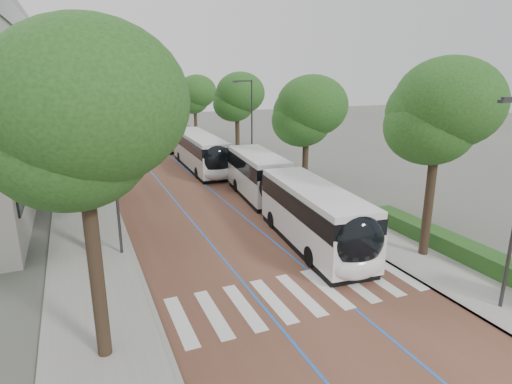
{
  "coord_description": "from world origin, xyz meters",
  "views": [
    {
      "loc": [
        -7.68,
        -12.79,
        8.91
      ],
      "look_at": [
        1.28,
        8.16,
        2.4
      ],
      "focal_mm": 30.0,
      "sensor_mm": 36.0,
      "label": 1
    }
  ],
  "objects": [
    {
      "name": "zebra_crossing",
      "position": [
        0.2,
        1.0,
        0.03
      ],
      "size": [
        10.55,
        3.6,
        0.01
      ],
      "color": "silver",
      "rests_on": "ground"
    },
    {
      "name": "road",
      "position": [
        0.0,
        40.0,
        0.01
      ],
      "size": [
        11.0,
        140.0,
        0.02
      ],
      "primitive_type": "cube",
      "color": "brown",
      "rests_on": "ground"
    },
    {
      "name": "ground",
      "position": [
        0.0,
        0.0,
        0.0
      ],
      "size": [
        160.0,
        160.0,
        0.0
      ],
      "primitive_type": "plane",
      "color": "#51544C",
      "rests_on": "ground"
    },
    {
      "name": "bus_queued_1",
      "position": [
        2.73,
        38.57,
        1.62
      ],
      "size": [
        2.68,
        12.43,
        3.2
      ],
      "rotation": [
        0.0,
        0.0,
        0.01
      ],
      "color": "silver",
      "rests_on": "ground"
    },
    {
      "name": "lead_bus",
      "position": [
        3.66,
        9.11,
        1.63
      ],
      "size": [
        4.28,
        18.55,
        3.2
      ],
      "rotation": [
        0.0,
        0.0,
        -0.1
      ],
      "color": "black",
      "rests_on": "ground"
    },
    {
      "name": "lamp_post_left",
      "position": [
        -6.1,
        8.0,
        4.12
      ],
      "size": [
        0.14,
        0.14,
        8.0
      ],
      "primitive_type": "cylinder",
      "color": "#313134",
      "rests_on": "sidewalk_left"
    },
    {
      "name": "sidewalk_left",
      "position": [
        -7.5,
        40.0,
        0.06
      ],
      "size": [
        4.0,
        140.0,
        0.12
      ],
      "primitive_type": "cube",
      "color": "gray",
      "rests_on": "ground"
    },
    {
      "name": "lane_line_left",
      "position": [
        -1.6,
        40.0,
        0.02
      ],
      "size": [
        0.12,
        126.0,
        0.01
      ],
      "primitive_type": "cube",
      "color": "blue",
      "rests_on": "road"
    },
    {
      "name": "streetlight_far",
      "position": [
        6.62,
        22.0,
        4.82
      ],
      "size": [
        1.82,
        0.2,
        8.0
      ],
      "color": "#313134",
      "rests_on": "sidewalk_right"
    },
    {
      "name": "bus_queued_0",
      "position": [
        2.87,
        24.79,
        1.62
      ],
      "size": [
        2.89,
        12.47,
        3.2
      ],
      "rotation": [
        0.0,
        0.0,
        -0.03
      ],
      "color": "silver",
      "rests_on": "ground"
    },
    {
      "name": "bus_queued_2",
      "position": [
        2.94,
        51.42,
        1.62
      ],
      "size": [
        3.19,
        12.52,
        3.2
      ],
      "rotation": [
        0.0,
        0.0,
        -0.06
      ],
      "color": "silver",
      "rests_on": "ground"
    },
    {
      "name": "trees_left",
      "position": [
        -7.5,
        27.08,
        6.97
      ],
      "size": [
        6.3,
        60.77,
        9.97
      ],
      "color": "black",
      "rests_on": "ground"
    },
    {
      "name": "bus_queued_3",
      "position": [
        2.78,
        63.57,
        1.62
      ],
      "size": [
        2.75,
        12.44,
        3.2
      ],
      "rotation": [
        0.0,
        0.0,
        -0.02
      ],
      "color": "silver",
      "rests_on": "ground"
    },
    {
      "name": "kerb_left",
      "position": [
        -5.6,
        40.0,
        0.06
      ],
      "size": [
        0.2,
        140.0,
        0.14
      ],
      "primitive_type": "cube",
      "color": "gray",
      "rests_on": "ground"
    },
    {
      "name": "kerb_right",
      "position": [
        5.6,
        40.0,
        0.06
      ],
      "size": [
        0.2,
        140.0,
        0.14
      ],
      "primitive_type": "cube",
      "color": "gray",
      "rests_on": "ground"
    },
    {
      "name": "trees_right",
      "position": [
        7.7,
        22.72,
        6.06
      ],
      "size": [
        5.16,
        47.02,
        8.97
      ],
      "color": "black",
      "rests_on": "ground"
    },
    {
      "name": "sidewalk_right",
      "position": [
        7.5,
        40.0,
        0.06
      ],
      "size": [
        4.0,
        140.0,
        0.12
      ],
      "primitive_type": "cube",
      "color": "gray",
      "rests_on": "ground"
    },
    {
      "name": "lane_line_right",
      "position": [
        1.6,
        40.0,
        0.02
      ],
      "size": [
        0.12,
        126.0,
        0.01
      ],
      "primitive_type": "cube",
      "color": "blue",
      "rests_on": "road"
    },
    {
      "name": "hedge",
      "position": [
        9.1,
        0.0,
        0.52
      ],
      "size": [
        1.2,
        14.0,
        0.8
      ],
      "primitive_type": "cube",
      "color": "#204819",
      "rests_on": "sidewalk_right"
    }
  ]
}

